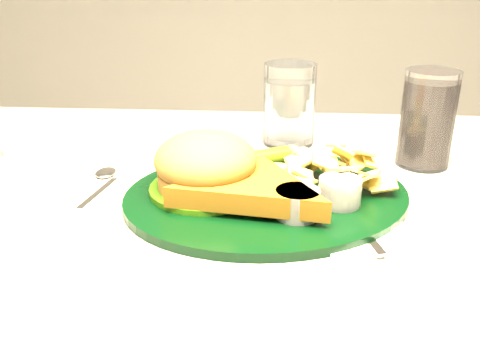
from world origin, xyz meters
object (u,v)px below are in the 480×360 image
object	(u,v)px
water_glass	(289,104)
fork_napkin	(360,226)
dinner_plate	(267,171)
cola_glass	(427,119)

from	to	relation	value
water_glass	fork_napkin	xyz separation A→B (m)	(0.08, -0.29, -0.06)
dinner_plate	fork_napkin	size ratio (longest dim) A/B	2.42
dinner_plate	fork_napkin	world-z (taller)	dinner_plate
cola_glass	fork_napkin	xyz separation A→B (m)	(-0.12, -0.21, -0.06)
water_glass	dinner_plate	bearing A→B (deg)	-97.47
water_glass	cola_glass	bearing A→B (deg)	-22.93
dinner_plate	cola_glass	xyz separation A→B (m)	(0.22, 0.14, 0.03)
dinner_plate	fork_napkin	distance (m)	0.13
water_glass	fork_napkin	world-z (taller)	water_glass
water_glass	cola_glass	distance (m)	0.21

